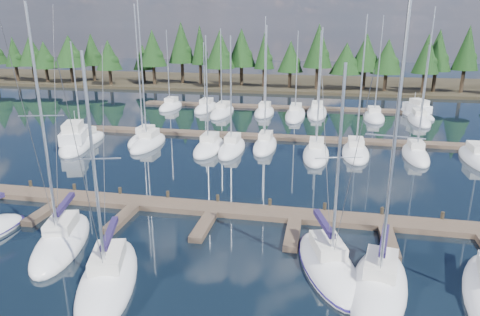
% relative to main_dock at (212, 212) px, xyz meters
% --- Properties ---
extents(ground, '(260.00, 260.00, 0.00)m').
position_rel_main_dock_xyz_m(ground, '(0.00, 12.64, -0.20)').
color(ground, black).
rests_on(ground, ground).
extents(far_shore, '(220.00, 30.00, 0.60)m').
position_rel_main_dock_xyz_m(far_shore, '(0.00, 72.64, 0.10)').
color(far_shore, '#2F281A').
rests_on(far_shore, ground).
extents(main_dock, '(44.00, 6.13, 0.90)m').
position_rel_main_dock_xyz_m(main_dock, '(0.00, 0.00, 0.00)').
color(main_dock, brown).
rests_on(main_dock, ground).
extents(back_docks, '(50.00, 21.80, 0.40)m').
position_rel_main_dock_xyz_m(back_docks, '(0.00, 32.23, -0.00)').
color(back_docks, brown).
rests_on(back_docks, ground).
extents(front_sailboat_2, '(4.80, 8.45, 15.20)m').
position_rel_main_dock_xyz_m(front_sailboat_2, '(-8.08, -6.24, 0.10)').
color(front_sailboat_2, silver).
rests_on(front_sailboat_2, ground).
extents(front_sailboat_3, '(5.35, 9.16, 12.95)m').
position_rel_main_dock_xyz_m(front_sailboat_3, '(-3.25, -9.45, 0.08)').
color(front_sailboat_3, silver).
rests_on(front_sailboat_3, ground).
extents(front_sailboat_4, '(5.15, 8.78, 12.32)m').
position_rel_main_dock_xyz_m(front_sailboat_4, '(8.29, -5.83, 0.07)').
color(front_sailboat_4, silver).
rests_on(front_sailboat_4, ground).
extents(front_sailboat_5, '(4.30, 8.58, 15.23)m').
position_rel_main_dock_xyz_m(front_sailboat_5, '(10.84, -7.31, 0.10)').
color(front_sailboat_5, silver).
rests_on(front_sailboat_5, ground).
extents(back_sailboat_rows, '(45.40, 33.17, 17.66)m').
position_rel_main_dock_xyz_m(back_sailboat_rows, '(0.92, 27.63, 0.06)').
color(back_sailboat_rows, silver).
rests_on(back_sailboat_rows, ground).
extents(motor_yacht_left, '(6.39, 10.11, 4.81)m').
position_rel_main_dock_xyz_m(motor_yacht_left, '(-19.83, 14.67, 0.32)').
color(motor_yacht_left, silver).
rests_on(motor_yacht_left, ground).
extents(motor_yacht_right, '(5.73, 8.87, 4.21)m').
position_rel_main_dock_xyz_m(motor_yacht_right, '(21.45, 40.59, 0.26)').
color(motor_yacht_right, silver).
rests_on(motor_yacht_right, ground).
extents(tree_line, '(185.40, 11.62, 13.40)m').
position_rel_main_dock_xyz_m(tree_line, '(1.44, 62.81, 7.27)').
color(tree_line, black).
rests_on(tree_line, far_shore).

